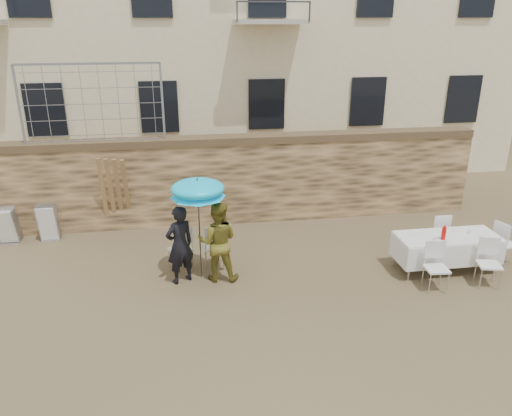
{
  "coord_description": "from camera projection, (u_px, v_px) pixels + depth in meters",
  "views": [
    {
      "loc": [
        -1.01,
        -7.02,
        5.01
      ],
      "look_at": [
        0.4,
        2.2,
        1.4
      ],
      "focal_mm": 35.0,
      "sensor_mm": 36.0,
      "label": 1
    }
  ],
  "objects": [
    {
      "name": "chair_stack_left",
      "position": [
        10.0,
        222.0,
        11.73
      ],
      "size": [
        0.46,
        0.47,
        0.92
      ],
      "primitive_type": null,
      "color": "white",
      "rests_on": "ground"
    },
    {
      "name": "table_chair_front_right",
      "position": [
        490.0,
        264.0,
        9.74
      ],
      "size": [
        0.58,
        0.58,
        0.96
      ],
      "primitive_type": null,
      "rotation": [
        0.0,
        0.0,
        -0.25
      ],
      "color": "white",
      "rests_on": "ground"
    },
    {
      "name": "couple_chair_left",
      "position": [
        180.0,
        248.0,
        10.4
      ],
      "size": [
        0.66,
        0.66,
        0.96
      ],
      "primitive_type": null,
      "rotation": [
        0.0,
        0.0,
        3.68
      ],
      "color": "white",
      "rests_on": "ground"
    },
    {
      "name": "table_chair_side",
      "position": [
        505.0,
        242.0,
        10.65
      ],
      "size": [
        0.6,
        0.6,
        0.96
      ],
      "primitive_type": null,
      "rotation": [
        0.0,
        0.0,
        1.86
      ],
      "color": "white",
      "rests_on": "ground"
    },
    {
      "name": "banquet_table",
      "position": [
        448.0,
        238.0,
        10.27
      ],
      "size": [
        2.1,
        0.85,
        0.78
      ],
      "color": "white",
      "rests_on": "ground"
    },
    {
      "name": "stone_wall",
      "position": [
        224.0,
        181.0,
        12.64
      ],
      "size": [
        13.0,
        0.5,
        2.2
      ],
      "primitive_type": "cube",
      "color": "olive",
      "rests_on": "ground"
    },
    {
      "name": "couple_chair_right",
      "position": [
        214.0,
        246.0,
        10.5
      ],
      "size": [
        0.48,
        0.48,
        0.96
      ],
      "primitive_type": null,
      "rotation": [
        0.0,
        0.0,
        3.13
      ],
      "color": "white",
      "rests_on": "ground"
    },
    {
      "name": "chair_stack_right",
      "position": [
        50.0,
        220.0,
        11.86
      ],
      "size": [
        0.46,
        0.4,
        0.92
      ],
      "primitive_type": null,
      "color": "white",
      "rests_on": "ground"
    },
    {
      "name": "woman_dress",
      "position": [
        218.0,
        241.0,
        9.87
      ],
      "size": [
        0.9,
        0.76,
        1.66
      ],
      "primitive_type": "imported",
      "rotation": [
        0.0,
        0.0,
        2.97
      ],
      "color": "olive",
      "rests_on": "ground"
    },
    {
      "name": "chain_link_fence",
      "position": [
        92.0,
        104.0,
        11.49
      ],
      "size": [
        3.2,
        0.06,
        1.8
      ],
      "primitive_type": null,
      "color": "gray",
      "rests_on": "stone_wall"
    },
    {
      "name": "table_chair_front_left",
      "position": [
        437.0,
        268.0,
        9.59
      ],
      "size": [
        0.51,
        0.51,
        0.96
      ],
      "primitive_type": null,
      "rotation": [
        0.0,
        0.0,
        -0.07
      ],
      "color": "white",
      "rests_on": "ground"
    },
    {
      "name": "ground",
      "position": [
        252.0,
        333.0,
        8.42
      ],
      "size": [
        80.0,
        80.0,
        0.0
      ],
      "primitive_type": "plane",
      "color": "brown",
      "rests_on": "ground"
    },
    {
      "name": "man_suit",
      "position": [
        180.0,
        245.0,
        9.77
      ],
      "size": [
        0.7,
        0.62,
        1.62
      ],
      "primitive_type": "imported",
      "rotation": [
        0.0,
        0.0,
        3.64
      ],
      "color": "black",
      "rests_on": "ground"
    },
    {
      "name": "wood_planks",
      "position": [
        117.0,
        194.0,
        11.95
      ],
      "size": [
        0.7,
        0.2,
        2.0
      ],
      "primitive_type": null,
      "color": "#A37749",
      "rests_on": "ground"
    },
    {
      "name": "umbrella",
      "position": [
        198.0,
        192.0,
        9.54
      ],
      "size": [
        1.08,
        1.08,
        1.97
      ],
      "color": "#3F3F44",
      "rests_on": "ground"
    },
    {
      "name": "table_chair_back",
      "position": [
        437.0,
        233.0,
        11.13
      ],
      "size": [
        0.49,
        0.49,
        0.96
      ],
      "primitive_type": null,
      "rotation": [
        0.0,
        0.0,
        3.15
      ],
      "color": "white",
      "rests_on": "ground"
    },
    {
      "name": "soda_bottle",
      "position": [
        444.0,
        233.0,
        10.05
      ],
      "size": [
        0.09,
        0.09,
        0.26
      ],
      "primitive_type": "cylinder",
      "color": "red",
      "rests_on": "banquet_table"
    }
  ]
}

